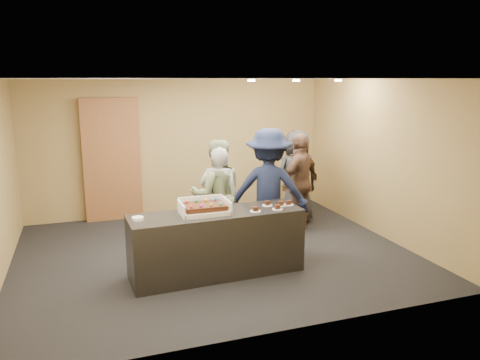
# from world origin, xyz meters

# --- Properties ---
(room) EXTENTS (6.04, 6.00, 2.70)m
(room) POSITION_xyz_m (0.00, 0.00, 1.35)
(room) COLOR black
(room) RESTS_ON ground
(serving_counter) EXTENTS (2.43, 0.80, 0.90)m
(serving_counter) POSITION_xyz_m (-0.18, -0.79, 0.45)
(serving_counter) COLOR black
(serving_counter) RESTS_ON floor
(storage_cabinet) EXTENTS (1.07, 0.15, 2.36)m
(storage_cabinet) POSITION_xyz_m (-1.34, 2.41, 1.18)
(storage_cabinet) COLOR brown
(storage_cabinet) RESTS_ON floor
(cake_box) EXTENTS (0.66, 0.46, 0.19)m
(cake_box) POSITION_xyz_m (-0.35, -0.76, 0.95)
(cake_box) COLOR white
(cake_box) RESTS_ON serving_counter
(sheet_cake) EXTENTS (0.56, 0.39, 0.11)m
(sheet_cake) POSITION_xyz_m (-0.35, -0.79, 1.00)
(sheet_cake) COLOR #33160B
(sheet_cake) RESTS_ON cake_box
(plate_stack) EXTENTS (0.15, 0.15, 0.04)m
(plate_stack) POSITION_xyz_m (-1.25, -0.78, 0.92)
(plate_stack) COLOR white
(plate_stack) RESTS_ON serving_counter
(slice_a) EXTENTS (0.15, 0.15, 0.07)m
(slice_a) POSITION_xyz_m (0.34, -0.92, 0.92)
(slice_a) COLOR white
(slice_a) RESTS_ON serving_counter
(slice_b) EXTENTS (0.15, 0.15, 0.07)m
(slice_b) POSITION_xyz_m (0.62, -0.69, 0.92)
(slice_b) COLOR white
(slice_b) RESTS_ON serving_counter
(slice_c) EXTENTS (0.15, 0.15, 0.07)m
(slice_c) POSITION_xyz_m (0.67, -0.92, 0.92)
(slice_c) COLOR white
(slice_c) RESTS_ON serving_counter
(slice_d) EXTENTS (0.15, 0.15, 0.07)m
(slice_d) POSITION_xyz_m (0.79, -0.76, 0.92)
(slice_d) COLOR white
(slice_d) RESTS_ON serving_counter
(slice_e) EXTENTS (0.15, 0.15, 0.07)m
(slice_e) POSITION_xyz_m (0.92, -0.76, 0.92)
(slice_e) COLOR white
(slice_e) RESTS_ON serving_counter
(person_server_grey) EXTENTS (0.72, 0.60, 1.68)m
(person_server_grey) POSITION_xyz_m (0.13, 0.12, 0.84)
(person_server_grey) COLOR #9F9EA3
(person_server_grey) RESTS_ON floor
(person_sage_man) EXTENTS (0.95, 0.80, 1.77)m
(person_sage_man) POSITION_xyz_m (0.12, 0.24, 0.89)
(person_sage_man) COLOR gray
(person_sage_man) RESTS_ON floor
(person_navy_man) EXTENTS (1.45, 1.18, 1.96)m
(person_navy_man) POSITION_xyz_m (0.88, -0.11, 0.98)
(person_navy_man) COLOR #141B38
(person_navy_man) RESTS_ON floor
(person_brown_extra) EXTENTS (1.11, 0.90, 1.76)m
(person_brown_extra) POSITION_xyz_m (1.79, 0.64, 0.88)
(person_brown_extra) COLOR brown
(person_brown_extra) RESTS_ON floor
(person_dark_suit) EXTENTS (0.87, 0.57, 1.77)m
(person_dark_suit) POSITION_xyz_m (1.94, 1.10, 0.89)
(person_dark_suit) COLOR #222226
(person_dark_suit) RESTS_ON floor
(ceiling_spotlights) EXTENTS (1.72, 0.12, 0.03)m
(ceiling_spotlights) POSITION_xyz_m (1.60, 0.50, 2.67)
(ceiling_spotlights) COLOR #FFEAC6
(ceiling_spotlights) RESTS_ON ceiling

